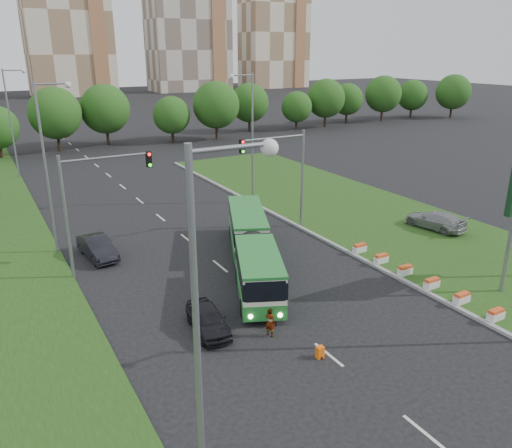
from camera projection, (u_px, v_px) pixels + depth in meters
ground at (307, 291)px, 30.40m from camera, size 360.00×360.00×0.00m
grass_median at (377, 219)px, 43.02m from camera, size 14.00×60.00×0.15m
median_kerb at (311, 233)px, 39.76m from camera, size 0.30×60.00×0.18m
lane_markings at (153, 211)px, 45.38m from camera, size 0.20×100.00×0.01m
flower_planters at (418, 276)px, 31.35m from camera, size 1.10×11.50×0.60m
traffic_mast_median at (286, 165)px, 39.06m from camera, size 5.76×0.32×8.00m
traffic_mast_left at (91, 195)px, 31.14m from camera, size 5.76×0.32×8.00m
street_lamps at (193, 168)px, 35.20m from camera, size 36.00×60.00×12.00m
tree_line at (158, 113)px, 78.65m from camera, size 120.00×8.00×9.00m
apartment_tower_ceast at (65, 11)px, 152.04m from camera, size 25.00×15.00×50.00m
apartment_tower_east at (187, 20)px, 171.27m from camera, size 27.00×15.00×47.00m
midrise_east at (274, 33)px, 188.83m from camera, size 24.00×14.00×40.00m
articulated_bus at (248, 247)px, 33.05m from camera, size 2.39×15.30×2.52m
car_left_near at (208, 319)px, 25.92m from camera, size 2.03×4.12×1.35m
car_left_far at (97, 247)px, 35.11m from camera, size 2.10×4.74×1.51m
car_median at (435, 220)px, 40.40m from camera, size 2.86×5.27×1.45m
pedestrian at (270, 322)px, 25.42m from camera, size 0.59×0.68×1.58m
shopping_trolley at (320, 352)px, 23.76m from camera, size 0.35×0.37×0.60m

